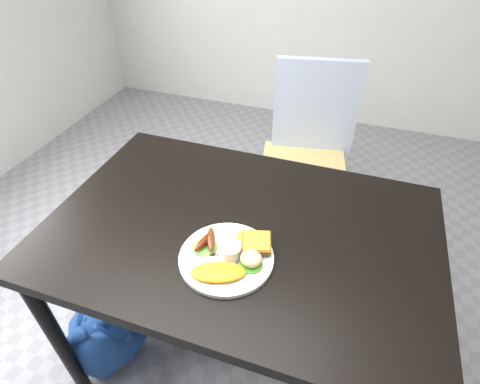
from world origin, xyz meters
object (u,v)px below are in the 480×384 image
at_px(plate, 226,257).
at_px(person, 211,121).
at_px(dining_table, 241,231).
at_px(dining_chair, 303,170).

bearing_deg(plate, person, 115.81).
height_order(dining_table, person, person).
relative_size(dining_table, dining_chair, 2.86).
distance_m(person, plate, 0.66).
relative_size(dining_chair, person, 0.25).
bearing_deg(dining_chair, dining_table, -105.83).
xyz_separation_m(person, plate, (0.28, -0.59, -0.08)).
bearing_deg(dining_chair, plate, -104.86).
height_order(person, plate, person).
relative_size(person, plate, 6.22).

